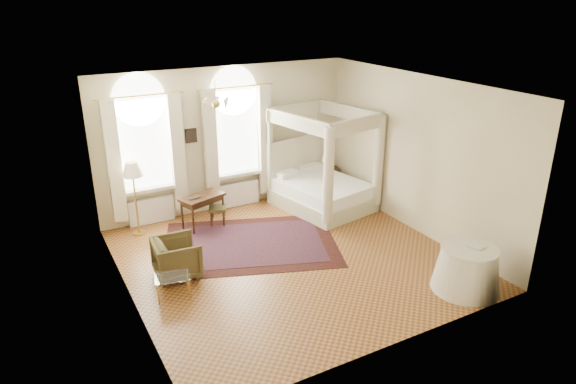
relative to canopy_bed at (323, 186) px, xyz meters
name	(u,v)px	position (x,y,z in m)	size (l,w,h in m)	color
ground	(290,258)	(-1.90, -1.84, -0.53)	(6.00, 6.00, 0.00)	#975F2B
room_walls	(290,161)	(-1.90, -1.84, 1.45)	(6.00, 6.00, 6.00)	beige
window_left	(146,159)	(-3.80, 1.03, 0.96)	(1.62, 0.27, 3.29)	silver
window_right	(237,146)	(-1.70, 1.03, 0.96)	(1.62, 0.27, 3.29)	silver
chandelier	(216,102)	(-2.80, -0.64, 2.38)	(0.51, 0.45, 0.50)	gold
wall_pictures	(230,129)	(-1.82, 1.13, 1.36)	(2.54, 0.03, 0.39)	black
canopy_bed	(323,186)	(0.00, 0.00, 0.00)	(2.13, 2.45, 2.34)	beige
nightstand	(331,179)	(0.80, 0.86, -0.24)	(0.41, 0.37, 0.59)	#311E0D
nightstand_lamp	(327,158)	(0.70, 0.94, 0.31)	(0.26, 0.26, 0.38)	gold
writing_desk	(202,200)	(-2.85, 0.37, 0.08)	(1.06, 0.78, 0.71)	#311E0D
laptop	(193,197)	(-3.05, 0.35, 0.19)	(0.31, 0.20, 0.02)	black
stool	(217,210)	(-2.55, 0.29, -0.19)	(0.48, 0.48, 0.41)	#453F1D
armchair	(177,258)	(-4.00, -1.43, -0.17)	(0.77, 0.80, 0.72)	#40351B
coffee_table	(172,278)	(-4.27, -2.08, -0.17)	(0.65, 0.52, 0.40)	white
floor_lamp	(132,173)	(-4.19, 0.66, 0.83)	(0.41, 0.41, 1.60)	gold
oriental_rug	(251,244)	(-2.32, -0.93, -0.52)	(4.10, 3.53, 0.01)	#38140D
side_table	(467,269)	(0.23, -4.25, -0.14)	(1.16, 1.16, 0.79)	beige
book	(473,248)	(0.24, -4.29, 0.27)	(0.19, 0.25, 0.02)	black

